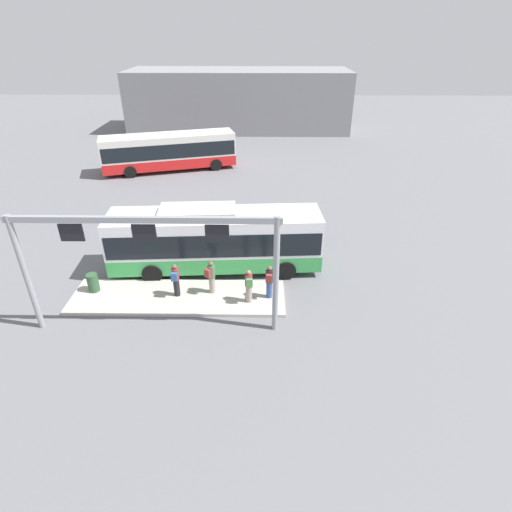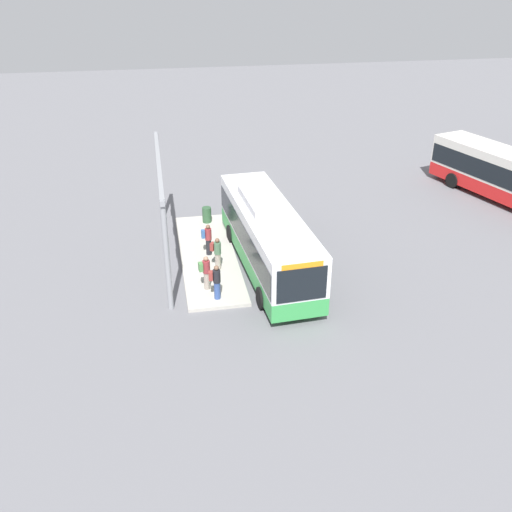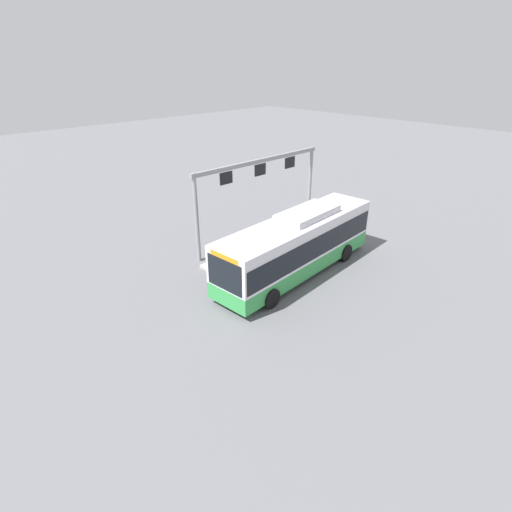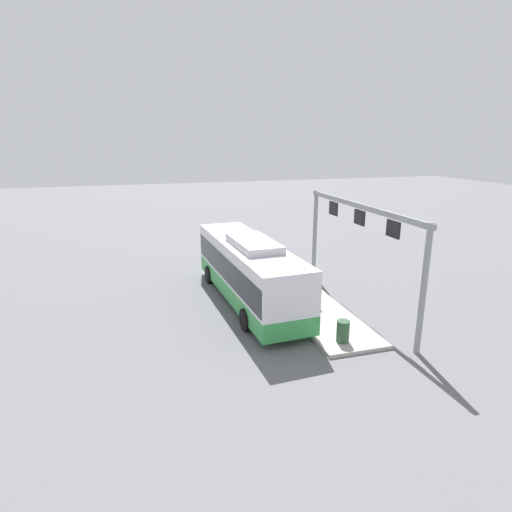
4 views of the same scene
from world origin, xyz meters
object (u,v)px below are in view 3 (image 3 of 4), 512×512
at_px(person_boarding, 233,247).
at_px(bus_main, 297,243).
at_px(person_waiting_near, 224,254).
at_px(person_waiting_far, 279,233).
at_px(person_waiting_mid, 264,242).
at_px(trash_bin, 324,224).

bearing_deg(person_boarding, bus_main, 22.12).
distance_m(person_boarding, person_waiting_near, 1.00).
relative_size(person_boarding, person_waiting_far, 1.00).
distance_m(bus_main, person_waiting_mid, 2.61).
relative_size(person_waiting_mid, trash_bin, 1.86).
distance_m(person_boarding, person_waiting_far, 3.42).
bearing_deg(bus_main, trash_bin, -160.34).
bearing_deg(bus_main, person_waiting_near, -49.81).
xyz_separation_m(bus_main, trash_bin, (-5.63, -2.41, -1.20)).
xyz_separation_m(person_boarding, person_waiting_mid, (-1.78, 0.73, 0.00)).
distance_m(person_waiting_near, person_waiting_far, 4.32).
bearing_deg(person_boarding, trash_bin, 76.58).
height_order(person_waiting_near, person_waiting_far, same).
relative_size(person_waiting_mid, person_waiting_far, 1.00).
bearing_deg(person_waiting_mid, person_waiting_far, 133.57).
height_order(person_boarding, person_waiting_far, same).
bearing_deg(person_waiting_far, bus_main, -29.74).
bearing_deg(trash_bin, person_boarding, -6.22).
height_order(person_waiting_near, person_waiting_mid, same).
distance_m(bus_main, person_waiting_far, 3.28).
relative_size(person_boarding, trash_bin, 1.86).
height_order(person_boarding, person_waiting_near, same).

